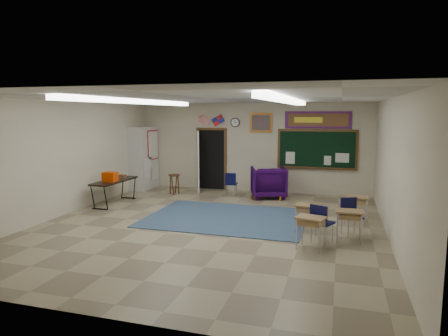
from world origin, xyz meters
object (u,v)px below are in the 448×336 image
(folding_table, at_px, (114,191))
(wingback_armchair, at_px, (268,182))
(wooden_stool, at_px, (174,184))
(student_desk_front_right, at_px, (356,208))
(student_desk_front_left, at_px, (308,217))

(folding_table, bearing_deg, wingback_armchair, 28.77)
(folding_table, xyz_separation_m, wooden_stool, (1.12, 1.83, -0.05))
(wingback_armchair, height_order, student_desk_front_right, wingback_armchair)
(student_desk_front_right, bearing_deg, folding_table, -173.07)
(student_desk_front_left, xyz_separation_m, student_desk_front_right, (1.07, 1.09, 0.02))
(wooden_stool, bearing_deg, student_desk_front_left, -34.33)
(wooden_stool, bearing_deg, student_desk_front_right, -19.86)
(wingback_armchair, xyz_separation_m, folding_table, (-4.20, -2.20, -0.10))
(student_desk_front_left, distance_m, folding_table, 5.86)
(wingback_armchair, bearing_deg, student_desk_front_right, 119.21)
(student_desk_front_left, bearing_deg, student_desk_front_right, 54.49)
(folding_table, bearing_deg, wooden_stool, 59.79)
(student_desk_front_right, bearing_deg, wingback_armchair, 145.70)
(wingback_armchair, xyz_separation_m, student_desk_front_left, (1.51, -3.50, -0.13))
(folding_table, relative_size, wooden_stool, 2.64)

